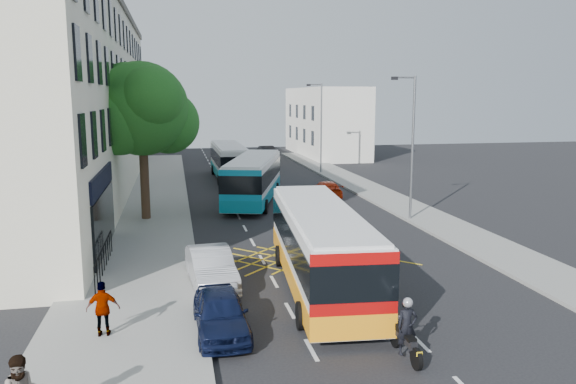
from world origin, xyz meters
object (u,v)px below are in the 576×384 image
distant_car_grey (229,154)px  distant_car_dark (265,152)px  bus_mid (254,179)px  bus_near (321,247)px  street_tree (141,110)px  red_hatchback (327,189)px  motorbike (407,330)px  bus_far (229,161)px  distant_car_silver (267,158)px  parked_car_blue (221,313)px  parked_car_silver (211,267)px  lamp_far (320,123)px  pedestrian_far (103,309)px  lamp_near (411,140)px

distant_car_grey → distant_car_dark: (4.36, 1.40, -0.01)m
bus_mid → bus_near: bearing=-73.7°
bus_mid → distant_car_grey: size_ratio=2.11×
street_tree → red_hatchback: street_tree is taller
street_tree → motorbike: bearing=-67.9°
motorbike → bus_far: bearing=91.3°
bus_far → red_hatchback: 11.91m
bus_near → distant_car_dark: 44.43m
bus_mid → motorbike: bus_mid is taller
bus_near → motorbike: bus_near is taller
distant_car_silver → street_tree: bearing=68.1°
parked_car_blue → parked_car_silver: 4.40m
distant_car_grey → bus_far: bearing=-95.1°
distant_car_grey → distant_car_silver: 6.42m
bus_near → lamp_far: bearing=80.1°
bus_far → pedestrian_far: bearing=-102.5°
motorbike → distant_car_grey: (-0.12, 48.64, -0.08)m
lamp_near → parked_car_silver: bearing=-142.8°
lamp_near → bus_mid: 11.18m
lamp_far → distant_car_silver: lamp_far is taller
street_tree → parked_car_silver: size_ratio=2.04×
bus_far → motorbike: bus_far is taller
parked_car_silver → red_hatchback: (9.21, 17.18, -0.13)m
motorbike → distant_car_grey: bearing=89.1°
street_tree → lamp_far: 22.57m
red_hatchback → pedestrian_far: size_ratio=2.43×
lamp_near → parked_car_silver: size_ratio=1.86×
red_hatchback → distant_car_dark: 25.84m
distant_car_dark → bus_far: bearing=63.2°
motorbike → distant_car_grey: size_ratio=0.37×
street_tree → pedestrian_far: bearing=-91.7°
lamp_near → parked_car_blue: size_ratio=2.09×
lamp_near → parked_car_blue: lamp_near is taller
parked_car_silver → distant_car_dark: size_ratio=0.98×
distant_car_silver → distant_car_dark: distant_car_dark is taller
bus_mid → motorbike: 23.35m
distant_car_grey → parked_car_silver: bearing=-96.3°
lamp_near → distant_car_grey: 33.64m
motorbike → distant_car_grey: 48.64m
street_tree → parked_car_blue: street_tree is taller
parked_car_silver → distant_car_dark: 43.95m
parked_car_silver → bus_near: bearing=-20.9°
street_tree → bus_mid: 9.36m
lamp_near → motorbike: (-7.00, -15.99, -3.80)m
parked_car_blue → parked_car_silver: size_ratio=0.89×
bus_near → pedestrian_far: (-7.32, -3.07, -0.63)m
bus_near → distant_car_grey: (0.73, 42.73, -0.86)m
street_tree → bus_near: (6.86, -13.04, -4.70)m
lamp_near → bus_mid: bearing=137.1°
street_tree → bus_far: (6.30, 15.60, -4.75)m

